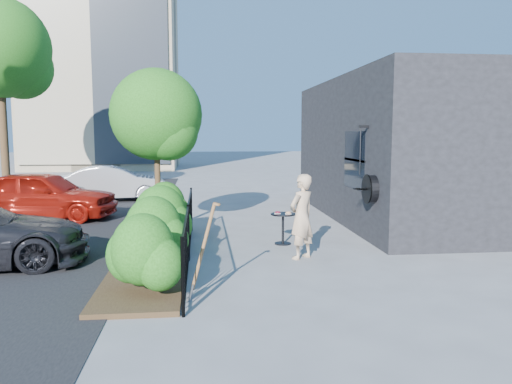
{
  "coord_description": "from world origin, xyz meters",
  "views": [
    {
      "loc": [
        -1.24,
        -9.5,
        2.44
      ],
      "look_at": [
        -0.08,
        1.03,
        1.2
      ],
      "focal_mm": 35.0,
      "sensor_mm": 36.0,
      "label": 1
    }
  ],
  "objects": [
    {
      "name": "shovel",
      "position": [
        -1.26,
        -2.28,
        0.65
      ],
      "size": [
        0.5,
        0.19,
        1.48
      ],
      "color": "brown",
      "rests_on": "ground"
    },
    {
      "name": "cafe_table",
      "position": [
        0.55,
        1.24,
        0.48
      ],
      "size": [
        0.55,
        0.55,
        0.73
      ],
      "rotation": [
        0.0,
        0.0,
        -0.18
      ],
      "color": "black",
      "rests_on": "ground"
    },
    {
      "name": "street_tree_far",
      "position": [
        -9.94,
        13.96,
        5.92
      ],
      "size": [
        4.4,
        4.4,
        8.28
      ],
      "color": "#3F2B19",
      "rests_on": "ground"
    },
    {
      "name": "shrubs",
      "position": [
        -2.1,
        0.1,
        0.7
      ],
      "size": [
        1.1,
        5.6,
        1.24
      ],
      "color": "#1D5413",
      "rests_on": "ground"
    },
    {
      "name": "fence",
      "position": [
        -1.5,
        0.0,
        0.56
      ],
      "size": [
        0.05,
        6.05,
        1.1
      ],
      "color": "black",
      "rests_on": "ground"
    },
    {
      "name": "car_red",
      "position": [
        -5.76,
        5.23,
        0.7
      ],
      "size": [
        4.34,
        2.33,
        1.4
      ],
      "primitive_type": "imported",
      "rotation": [
        0.0,
        0.0,
        1.4
      ],
      "color": "#A5180D",
      "rests_on": "ground"
    },
    {
      "name": "ground",
      "position": [
        0.0,
        0.0,
        0.0
      ],
      "size": [
        120.0,
        120.0,
        0.0
      ],
      "primitive_type": "plane",
      "color": "gray",
      "rests_on": "ground"
    },
    {
      "name": "shop_building",
      "position": [
        5.5,
        4.5,
        2.0
      ],
      "size": [
        6.22,
        9.0,
        4.0
      ],
      "color": "black",
      "rests_on": "ground"
    },
    {
      "name": "car_silver",
      "position": [
        -4.43,
        9.06,
        0.64
      ],
      "size": [
        4.03,
        1.86,
        1.28
      ],
      "primitive_type": "imported",
      "rotation": [
        0.0,
        0.0,
        1.71
      ],
      "color": "#BABABF",
      "rests_on": "ground"
    },
    {
      "name": "patio_tree",
      "position": [
        -2.24,
        2.76,
        2.76
      ],
      "size": [
        2.2,
        2.2,
        3.94
      ],
      "color": "#3F2B19",
      "rests_on": "ground"
    },
    {
      "name": "planting_bed",
      "position": [
        -2.2,
        0.0,
        0.04
      ],
      "size": [
        1.3,
        6.0,
        0.08
      ],
      "primitive_type": "cube",
      "color": "#382616",
      "rests_on": "ground"
    },
    {
      "name": "woman",
      "position": [
        0.7,
        -0.06,
        0.83
      ],
      "size": [
        0.72,
        0.69,
        1.67
      ],
      "primitive_type": "imported",
      "rotation": [
        0.0,
        0.0,
        3.81
      ],
      "color": "tan",
      "rests_on": "ground"
    }
  ]
}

